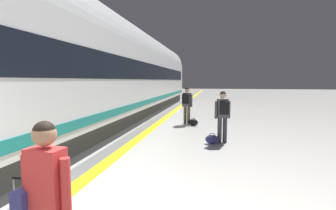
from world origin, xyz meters
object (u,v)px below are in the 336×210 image
Objects in this scene: duffel_bag_near at (212,139)px; high_speed_train at (89,68)px; duffel_bag_mid at (193,122)px; passenger_mid at (187,102)px; traveller_foreground at (46,196)px; passenger_near at (223,112)px.

high_speed_train is at bearing 170.55° from duffel_bag_near.
duffel_bag_near is at bearing -74.50° from duffel_bag_mid.
passenger_mid is 3.99× the size of duffel_bag_mid.
traveller_foreground is 6.26m from duffel_bag_near.
high_speed_train is 4.56m from passenger_mid.
passenger_near is 0.94m from duffel_bag_near.
passenger_near is at bearing 31.19° from duffel_bag_near.
duffel_bag_mid is (3.77, 2.40, -2.35)m from high_speed_train.
duffel_bag_near and duffel_bag_mid have the same top height.
duffel_bag_near is at bearing -9.45° from high_speed_train.
traveller_foreground reaches higher than duffel_bag_near.
passenger_mid is 0.97m from duffel_bag_mid.
traveller_foreground is 6.48m from passenger_near.
traveller_foreground is 3.84× the size of duffel_bag_near.
high_speed_train is 20.17× the size of traveller_foreground.
passenger_near reaches higher than traveller_foreground.
passenger_near is (4.97, -0.58, -1.49)m from high_speed_train.
duffel_bag_near is 1.00× the size of duffel_bag_mid.
duffel_bag_mid is (-1.21, 2.97, -0.86)m from passenger_near.
high_speed_train is at bearing -147.52° from duffel_bag_mid.
passenger_near is 3.54m from passenger_mid.
passenger_near is (1.82, 6.22, 0.04)m from traveller_foreground.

